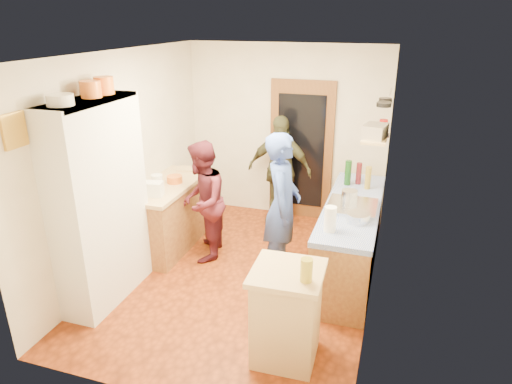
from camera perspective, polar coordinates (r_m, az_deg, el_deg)
The scene contains 44 objects.
floor at distance 5.64m, azimuth -1.65°, elevation -10.48°, with size 3.00×4.00×0.02m, color #8F3811.
ceiling at distance 4.81m, azimuth -1.99°, elevation 17.11°, with size 3.00×4.00×0.02m, color silver.
wall_back at distance 6.92m, azimuth 3.77°, elevation 7.39°, with size 3.00×0.02×2.60m, color silver.
wall_front at distance 3.41m, azimuth -13.21°, elevation -8.47°, with size 3.00×0.02×2.60m, color silver.
wall_left at distance 5.74m, azimuth -16.21°, elevation 3.61°, with size 0.02×4.00×2.60m, color silver.
wall_right at distance 4.81m, azimuth 15.40°, elevation 0.32°, with size 0.02×4.00×2.60m, color silver.
door_frame at distance 6.90m, azimuth 5.66°, elevation 5.12°, with size 0.95×0.06×2.10m, color brown.
door_glass at distance 6.87m, azimuth 5.60°, elevation 5.05°, with size 0.70×0.02×1.70m, color black.
hutch_body at distance 5.07m, azimuth -18.88°, elevation -1.42°, with size 0.40×1.20×2.20m, color silver.
hutch_top_shelf at distance 4.78m, azimuth -20.43°, elevation 10.60°, with size 0.40×1.14×0.04m, color silver.
plate_stack at distance 4.50m, azimuth -23.29°, elevation 10.52°, with size 0.24×0.24×0.10m, color white.
orange_pot_a at distance 4.84m, azimuth -19.96°, elevation 11.98°, with size 0.20×0.20×0.16m, color orange.
orange_pot_b at distance 5.01m, azimuth -18.48°, elevation 12.52°, with size 0.20×0.20×0.18m, color orange.
left_counter_base at distance 6.25m, azimuth -10.78°, elevation -3.05°, with size 0.60×1.40×0.85m, color #A17236.
left_counter_top at distance 6.08m, azimuth -11.06°, elevation 0.82°, with size 0.64×1.44×0.05m, color tan.
toaster at distance 5.66m, azimuth -12.75°, elevation 0.37°, with size 0.24×0.16×0.18m, color white.
kettle at distance 5.94m, azimuth -12.27°, elevation 1.34°, with size 0.15×0.15×0.17m, color white.
orange_bowl at distance 6.07m, azimuth -10.13°, elevation 1.58°, with size 0.20×0.20×0.09m, color orange.
chopping_board at distance 6.56m, azimuth -8.45°, elevation 2.88°, with size 0.30×0.22×0.03m, color tan.
right_counter_base at distance 5.64m, azimuth 11.68°, elevation -5.96°, with size 0.60×2.20×0.84m, color #A17236.
right_counter_top at distance 5.45m, azimuth 12.03°, elevation -1.75°, with size 0.62×2.22×0.06m, color #1634AA.
hob at distance 5.32m, azimuth 11.92°, elevation -1.76°, with size 0.55×0.58×0.04m, color silver.
pot_on_hob at distance 5.41m, azimuth 11.61°, elevation -0.41°, with size 0.18×0.18×0.12m, color silver.
bottle_a at distance 5.99m, azimuth 11.43°, elevation 2.38°, with size 0.08×0.08×0.32m, color #143F14.
bottle_b at distance 6.06m, azimuth 12.72°, elevation 2.29°, with size 0.07×0.07×0.28m, color #591419.
bottle_c at distance 5.90m, azimuth 13.83°, elevation 1.75°, with size 0.07×0.07×0.29m, color olive.
paper_towel at distance 4.68m, azimuth 9.26°, elevation -3.35°, with size 0.12×0.12×0.26m, color white.
mixing_bowl at distance 4.97m, azimuth 12.62°, elevation -3.12°, with size 0.25×0.25×0.10m, color silver.
island_base at distance 4.25m, azimuth 3.81°, elevation -15.29°, with size 0.55×0.55×0.86m, color tan.
island_top at distance 4.00m, azimuth 3.97°, elevation -10.05°, with size 0.62×0.62×0.05m, color tan.
cutting_board at distance 4.04m, azimuth 3.42°, elevation -9.48°, with size 0.35×0.28×0.02m, color white.
oil_jar at distance 3.80m, azimuth 6.32°, elevation -9.67°, with size 0.10×0.10×0.20m, color #AD9E2D.
pan_rail at distance 6.11m, azimuth 16.46°, elevation 11.89°, with size 0.02×0.02×0.65m, color silver.
pan_hang_a at distance 5.96m, azimuth 15.68°, elevation 10.48°, with size 0.18×0.18×0.05m, color black.
pan_hang_b at distance 6.16m, azimuth 15.76°, elevation 10.61°, with size 0.16×0.16×0.05m, color black.
pan_hang_c at distance 6.36m, azimuth 15.87°, elevation 11.00°, with size 0.17×0.17×0.05m, color black.
wall_shelf at distance 5.13m, azimuth 14.57°, elevation 6.39°, with size 0.26×0.42×0.03m, color tan.
radio at distance 5.11m, azimuth 14.66°, elevation 7.36°, with size 0.22×0.30×0.15m, color silver.
ext_bracket at distance 6.40m, azimuth 16.06°, elevation 6.82°, with size 0.06×0.10×0.04m, color black.
fire_extinguisher at distance 6.39m, azimuth 15.56°, elevation 7.31°, with size 0.11×0.11×0.32m, color red.
picture_frame at distance 4.38m, azimuth -27.99°, elevation 6.81°, with size 0.03×0.25×0.30m, color gold.
person_hob at distance 5.29m, azimuth 3.63°, elevation -1.92°, with size 0.64×0.42×1.76m, color #31489A.
person_left at distance 5.78m, azimuth -6.39°, elevation -1.07°, with size 0.75×0.59×1.54m, color #4B1721.
person_back at distance 6.71m, azimuth 3.02°, elevation 2.68°, with size 0.96×0.40×1.64m, color #404027.
Camera 1 is at (1.61, -4.52, 2.96)m, focal length 32.00 mm.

